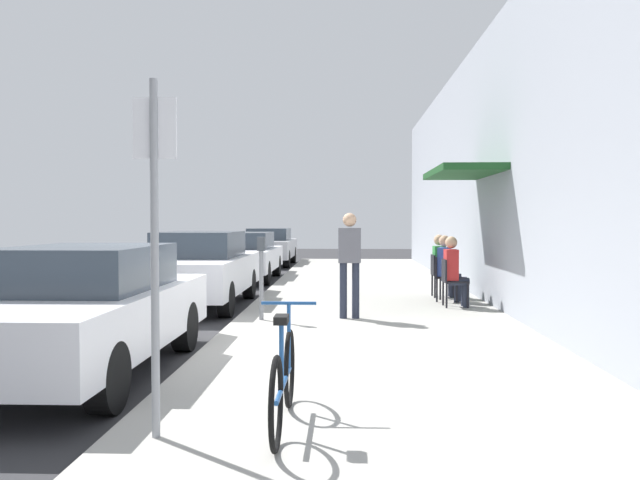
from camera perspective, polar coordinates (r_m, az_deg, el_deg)
ground_plane at (r=8.76m, az=-9.66°, el=-9.48°), size 60.00×60.00×0.00m
sidewalk_slab at (r=10.55m, az=4.80°, el=-7.21°), size 4.50×32.00×0.12m
building_facade at (r=10.85m, az=17.67°, el=6.91°), size 1.40×32.00×5.39m
parked_car_0 at (r=7.57m, az=-20.25°, el=-5.71°), size 1.80×4.40×1.42m
parked_car_1 at (r=12.93m, az=-10.65°, el=-2.46°), size 1.80×4.40×1.48m
parked_car_2 at (r=18.42m, az=-6.77°, el=-1.35°), size 1.80×4.40×1.36m
parked_car_3 at (r=24.46m, az=-4.53°, el=-0.53°), size 1.80×4.40×1.40m
parking_meter at (r=10.27m, az=-5.22°, el=-2.81°), size 0.12×0.10×1.32m
street_sign at (r=4.81m, az=-14.41°, el=0.95°), size 0.32×0.06×2.60m
bicycle_0 at (r=5.05m, az=-3.25°, el=-12.27°), size 0.46×1.71×0.90m
cafe_chair_0 at (r=12.04m, az=11.51°, el=-3.42°), size 0.45×0.45×0.87m
seated_patron_0 at (r=12.04m, az=11.79°, el=-2.51°), size 0.43×0.36×1.29m
cafe_chair_1 at (r=12.85m, az=10.93°, el=-3.10°), size 0.55×0.55×0.87m
seated_patron_1 at (r=12.83m, az=11.20°, el=-2.25°), size 0.51×0.46×1.29m
cafe_chair_2 at (r=13.53m, az=10.47°, el=-2.85°), size 0.45×0.45×0.87m
seated_patron_2 at (r=13.53m, az=10.73°, el=-2.04°), size 0.43×0.36×1.29m
pedestrian_standing at (r=10.38m, az=2.63°, el=-1.47°), size 0.36×0.22×1.70m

